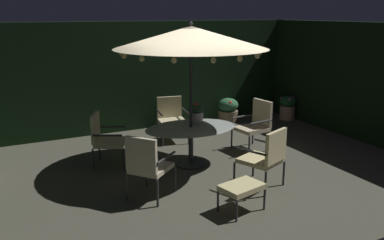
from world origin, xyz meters
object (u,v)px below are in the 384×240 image
at_px(patio_dining_table, 191,134).
at_px(potted_plant_front_corner, 167,117).
at_px(centerpiece_planter, 196,112).
at_px(potted_plant_back_left, 228,110).
at_px(patio_chair_east, 256,123).
at_px(potted_plant_right_near, 288,107).
at_px(patio_chair_southeast, 171,116).
at_px(patio_chair_north, 147,163).
at_px(patio_chair_northeast, 266,155).
at_px(patio_chair_south, 104,137).
at_px(ottoman_footrest, 242,188).
at_px(patio_umbrella, 191,38).

relative_size(patio_dining_table, potted_plant_front_corner, 2.96).
xyz_separation_m(centerpiece_planter, potted_plant_back_left, (2.10, 2.26, -0.66)).
bearing_deg(patio_chair_east, centerpiece_planter, -177.47).
relative_size(potted_plant_right_near, potted_plant_back_left, 1.04).
relative_size(patio_dining_table, patio_chair_southeast, 1.83).
bearing_deg(potted_plant_back_left, patio_chair_north, -135.86).
xyz_separation_m(patio_chair_northeast, potted_plant_front_corner, (-0.08, 3.85, -0.24)).
relative_size(patio_chair_south, ottoman_footrest, 1.49).
bearing_deg(patio_dining_table, patio_chair_south, 154.85).
bearing_deg(patio_chair_northeast, patio_chair_south, 133.53).
distance_m(patio_chair_north, patio_chair_southeast, 3.00).
bearing_deg(potted_plant_front_corner, patio_dining_table, -102.52).
height_order(patio_umbrella, patio_chair_southeast, patio_umbrella).
relative_size(patio_chair_southeast, potted_plant_right_near, 1.50).
height_order(patio_chair_northeast, patio_chair_south, patio_chair_northeast).
bearing_deg(patio_umbrella, patio_chair_south, 154.85).
bearing_deg(patio_chair_south, ottoman_footrest, -64.57).
bearing_deg(potted_plant_right_near, ottoman_footrest, -135.99).
bearing_deg(ottoman_footrest, patio_chair_northeast, 32.79).
bearing_deg(potted_plant_front_corner, patio_chair_east, -64.03).
relative_size(centerpiece_planter, ottoman_footrest, 0.61).
distance_m(patio_dining_table, centerpiece_planter, 0.43).
relative_size(centerpiece_planter, patio_chair_northeast, 0.41).
relative_size(patio_chair_southeast, patio_chair_south, 0.95).
bearing_deg(patio_dining_table, centerpiece_planter, 37.04).
xyz_separation_m(centerpiece_planter, patio_chair_northeast, (0.43, -1.61, -0.41)).
bearing_deg(patio_dining_table, potted_plant_back_left, 46.42).
distance_m(patio_chair_southeast, patio_chair_south, 1.95).
distance_m(patio_dining_table, patio_chair_east, 1.60).
bearing_deg(patio_chair_east, patio_chair_southeast, 133.39).
bearing_deg(patio_chair_south, potted_plant_right_near, 12.73).
bearing_deg(potted_plant_back_left, potted_plant_right_near, -19.03).
bearing_deg(patio_dining_table, potted_plant_front_corner, 77.48).
relative_size(centerpiece_planter, potted_plant_right_near, 0.65).
height_order(patio_chair_south, potted_plant_right_near, patio_chair_south).
height_order(patio_dining_table, potted_plant_right_near, patio_dining_table).
bearing_deg(centerpiece_planter, patio_umbrella, -142.96).
height_order(patio_chair_southeast, patio_chair_south, patio_chair_south).
height_order(patio_umbrella, patio_chair_south, patio_umbrella).
bearing_deg(patio_chair_northeast, patio_chair_east, 59.54).
bearing_deg(patio_umbrella, patio_chair_northeast, -67.74).
distance_m(ottoman_footrest, potted_plant_right_near, 5.54).
bearing_deg(patio_dining_table, patio_chair_east, 6.91).
height_order(potted_plant_back_left, potted_plant_front_corner, potted_plant_back_left).
xyz_separation_m(patio_chair_northeast, patio_chair_south, (-2.05, 2.16, -0.00)).
bearing_deg(potted_plant_front_corner, potted_plant_back_left, 0.58).
relative_size(centerpiece_planter, patio_chair_east, 0.40).
bearing_deg(ottoman_footrest, patio_chair_north, 137.49).
bearing_deg(ottoman_footrest, potted_plant_front_corner, 80.81).
height_order(patio_chair_east, potted_plant_back_left, patio_chair_east).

